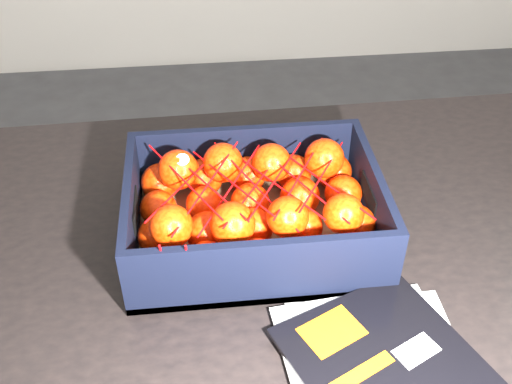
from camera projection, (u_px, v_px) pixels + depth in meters
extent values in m
plane|color=#363638|center=(215.00, 366.00, 1.64)|extent=(3.50, 3.50, 0.00)
cube|color=black|center=(324.00, 256.00, 0.93)|extent=(1.22, 0.83, 0.04)
cylinder|color=black|center=(46.00, 282.00, 1.39)|extent=(0.06, 0.06, 0.71)
cylinder|color=black|center=(508.00, 247.00, 1.48)|extent=(0.06, 0.06, 0.71)
cube|color=black|center=(402.00, 380.00, 0.72)|extent=(0.30, 0.34, 0.01)
cube|color=orange|center=(332.00, 331.00, 0.77)|extent=(0.09, 0.08, 0.00)
cube|color=white|center=(416.00, 351.00, 0.75)|extent=(0.06, 0.05, 0.00)
cube|color=orange|center=(358.00, 375.00, 0.72)|extent=(0.10, 0.06, 0.00)
cube|color=brown|center=(254.00, 233.00, 0.93)|extent=(0.37, 0.28, 0.01)
cube|color=black|center=(245.00, 156.00, 1.01)|extent=(0.37, 0.01, 0.11)
cube|color=black|center=(264.00, 273.00, 0.80)|extent=(0.37, 0.01, 0.11)
cube|color=black|center=(132.00, 216.00, 0.89)|extent=(0.01, 0.25, 0.11)
cube|color=black|center=(372.00, 200.00, 0.92)|extent=(0.01, 0.25, 0.11)
sphere|color=red|center=(155.00, 271.00, 0.82)|extent=(0.06, 0.06, 0.06)
sphere|color=red|center=(159.00, 237.00, 0.87)|extent=(0.06, 0.06, 0.06)
sphere|color=red|center=(158.00, 208.00, 0.92)|extent=(0.06, 0.06, 0.06)
sphere|color=red|center=(160.00, 182.00, 0.97)|extent=(0.06, 0.06, 0.06)
sphere|color=red|center=(208.00, 263.00, 0.83)|extent=(0.06, 0.06, 0.06)
sphere|color=red|center=(207.00, 232.00, 0.88)|extent=(0.06, 0.06, 0.06)
sphere|color=red|center=(204.00, 204.00, 0.93)|extent=(0.06, 0.06, 0.06)
sphere|color=red|center=(204.00, 177.00, 0.98)|extent=(0.06, 0.06, 0.06)
sphere|color=red|center=(258.00, 260.00, 0.84)|extent=(0.06, 0.06, 0.06)
sphere|color=red|center=(254.00, 228.00, 0.89)|extent=(0.06, 0.06, 0.06)
sphere|color=red|center=(250.00, 202.00, 0.93)|extent=(0.06, 0.06, 0.06)
sphere|color=red|center=(247.00, 175.00, 0.99)|extent=(0.06, 0.06, 0.06)
sphere|color=red|center=(310.00, 258.00, 0.84)|extent=(0.06, 0.06, 0.06)
sphere|color=red|center=(302.00, 227.00, 0.89)|extent=(0.06, 0.06, 0.06)
sphere|color=red|center=(300.00, 197.00, 0.95)|extent=(0.06, 0.06, 0.06)
sphere|color=red|center=(293.00, 172.00, 0.99)|extent=(0.06, 0.06, 0.06)
sphere|color=red|center=(364.00, 254.00, 0.85)|extent=(0.06, 0.06, 0.06)
sphere|color=red|center=(356.00, 224.00, 0.90)|extent=(0.06, 0.06, 0.06)
sphere|color=red|center=(343.00, 194.00, 0.95)|extent=(0.06, 0.06, 0.06)
sphere|color=red|center=(334.00, 171.00, 1.00)|extent=(0.06, 0.06, 0.06)
sphere|color=red|center=(171.00, 226.00, 0.82)|extent=(0.06, 0.06, 0.06)
sphere|color=red|center=(178.00, 170.00, 0.92)|extent=(0.06, 0.06, 0.06)
sphere|color=red|center=(233.00, 224.00, 0.83)|extent=(0.06, 0.06, 0.06)
sphere|color=red|center=(223.00, 163.00, 0.94)|extent=(0.06, 0.06, 0.06)
sphere|color=red|center=(288.00, 217.00, 0.84)|extent=(0.06, 0.06, 0.06)
sphere|color=red|center=(271.00, 163.00, 0.94)|extent=(0.06, 0.06, 0.06)
sphere|color=red|center=(344.00, 214.00, 0.84)|extent=(0.06, 0.06, 0.06)
sphere|color=red|center=(324.00, 158.00, 0.94)|extent=(0.06, 0.06, 0.06)
cylinder|color=red|center=(183.00, 180.00, 0.87)|extent=(0.10, 0.19, 0.01)
cylinder|color=red|center=(207.00, 185.00, 0.86)|extent=(0.10, 0.19, 0.02)
cylinder|color=red|center=(230.00, 181.00, 0.87)|extent=(0.10, 0.19, 0.03)
cylinder|color=red|center=(254.00, 184.00, 0.87)|extent=(0.10, 0.19, 0.02)
cylinder|color=red|center=(277.00, 185.00, 0.87)|extent=(0.10, 0.19, 0.03)
cylinder|color=red|center=(300.00, 182.00, 0.88)|extent=(0.10, 0.19, 0.00)
cylinder|color=red|center=(324.00, 182.00, 0.88)|extent=(0.10, 0.19, 0.02)
cylinder|color=red|center=(184.00, 184.00, 0.87)|extent=(0.10, 0.19, 0.03)
cylinder|color=red|center=(207.00, 186.00, 0.86)|extent=(0.10, 0.19, 0.01)
cylinder|color=red|center=(231.00, 188.00, 0.86)|extent=(0.10, 0.19, 0.01)
cylinder|color=red|center=(254.00, 187.00, 0.87)|extent=(0.10, 0.19, 0.03)
cylinder|color=red|center=(277.00, 178.00, 0.88)|extent=(0.10, 0.19, 0.02)
cylinder|color=red|center=(300.00, 176.00, 0.88)|extent=(0.10, 0.19, 0.01)
cylinder|color=red|center=(323.00, 174.00, 0.88)|extent=(0.10, 0.19, 0.03)
cylinder|color=red|center=(163.00, 261.00, 0.78)|extent=(0.00, 0.03, 0.09)
cylinder|color=red|center=(186.00, 259.00, 0.78)|extent=(0.01, 0.04, 0.08)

